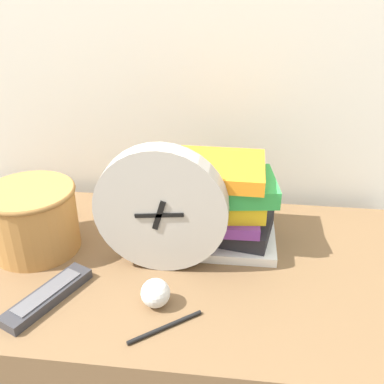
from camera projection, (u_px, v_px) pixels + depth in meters
The scene contains 8 objects.
wall_back at pixel (180, 32), 1.10m from camera, with size 6.00×0.04×2.40m.
desk at pixel (164, 381), 1.17m from camera, with size 1.10×0.58×0.77m.
desk_clock at pixel (161, 210), 0.91m from camera, with size 0.28×0.05×0.28m.
book_stack at pixel (221, 204), 1.01m from camera, with size 0.26×0.19×0.20m.
basket at pixel (33, 217), 0.99m from camera, with size 0.20×0.20×0.15m.
tv_remote at pixel (48, 296), 0.87m from camera, with size 0.13×0.20×0.02m.
crumpled_paper_ball at pixel (155, 293), 0.85m from camera, with size 0.06×0.06×0.06m.
pen at pixel (165, 327), 0.80m from camera, with size 0.12×0.10×0.01m.
Camera 1 is at (0.17, -0.50, 1.37)m, focal length 42.00 mm.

